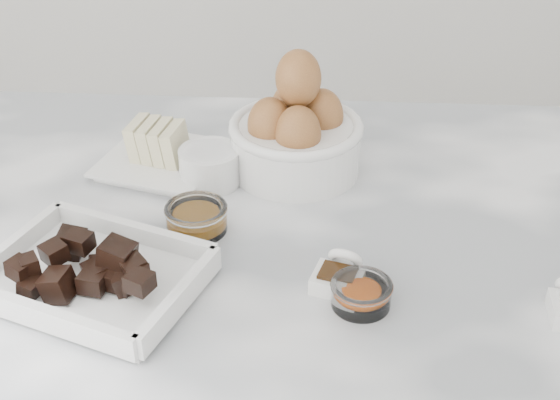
# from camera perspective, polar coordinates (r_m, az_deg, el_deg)

# --- Properties ---
(marble_slab) EXTENTS (1.20, 0.80, 0.04)m
(marble_slab) POSITION_cam_1_polar(r_m,az_deg,el_deg) (0.96, -1.31, -3.94)
(marble_slab) COLOR white
(marble_slab) RESTS_ON cabinet
(chocolate_dish) EXTENTS (0.28, 0.25, 0.06)m
(chocolate_dish) POSITION_cam_1_polar(r_m,az_deg,el_deg) (0.89, -13.51, -4.99)
(chocolate_dish) COLOR white
(chocolate_dish) RESTS_ON marble_slab
(butter_plate) EXTENTS (0.19, 0.19, 0.06)m
(butter_plate) POSITION_cam_1_polar(r_m,az_deg,el_deg) (1.10, -8.78, 3.50)
(butter_plate) COLOR white
(butter_plate) RESTS_ON marble_slab
(sugar_ramekin) EXTENTS (0.08, 0.08, 0.05)m
(sugar_ramekin) POSITION_cam_1_polar(r_m,az_deg,el_deg) (1.05, -5.16, 2.59)
(sugar_ramekin) COLOR white
(sugar_ramekin) RESTS_ON marble_slab
(egg_bowl) EXTENTS (0.18, 0.18, 0.18)m
(egg_bowl) POSITION_cam_1_polar(r_m,az_deg,el_deg) (1.06, 1.17, 4.92)
(egg_bowl) COLOR white
(egg_bowl) RESTS_ON marble_slab
(honey_bowl) EXTENTS (0.08, 0.08, 0.03)m
(honey_bowl) POSITION_cam_1_polar(r_m,az_deg,el_deg) (0.96, -6.13, -1.28)
(honey_bowl) COLOR white
(honey_bowl) RESTS_ON marble_slab
(zest_bowl) EXTENTS (0.07, 0.07, 0.03)m
(zest_bowl) POSITION_cam_1_polar(r_m,az_deg,el_deg) (0.85, 5.97, -6.77)
(zest_bowl) COLOR white
(zest_bowl) RESTS_ON marble_slab
(vanilla_spoon) EXTENTS (0.07, 0.08, 0.04)m
(vanilla_spoon) POSITION_cam_1_polar(r_m,az_deg,el_deg) (0.87, 4.40, -5.48)
(vanilla_spoon) COLOR white
(vanilla_spoon) RESTS_ON marble_slab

